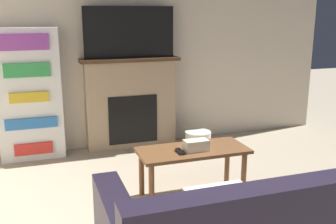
% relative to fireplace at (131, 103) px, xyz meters
% --- Properties ---
extents(wall_back, '(5.48, 0.06, 2.70)m').
position_rel_fireplace_xyz_m(wall_back, '(0.05, 0.14, 0.77)').
color(wall_back, beige).
rests_on(wall_back, ground_plane).
extents(fireplace, '(1.23, 0.28, 1.15)m').
position_rel_fireplace_xyz_m(fireplace, '(0.00, 0.00, 0.00)').
color(fireplace, tan).
rests_on(fireplace, ground_plane).
extents(tv, '(1.11, 0.03, 0.62)m').
position_rel_fireplace_xyz_m(tv, '(0.00, -0.02, 0.88)').
color(tv, black).
rests_on(tv, fireplace).
extents(coffee_table, '(1.01, 0.46, 0.47)m').
position_rel_fireplace_xyz_m(coffee_table, '(0.21, -1.58, -0.18)').
color(coffee_table, brown).
rests_on(coffee_table, ground_plane).
extents(tissue_box, '(0.22, 0.12, 0.10)m').
position_rel_fireplace_xyz_m(tissue_box, '(0.22, -1.63, -0.06)').
color(tissue_box, beige).
rests_on(tissue_box, coffee_table).
extents(remote_control, '(0.04, 0.15, 0.02)m').
position_rel_fireplace_xyz_m(remote_control, '(0.06, -1.64, -0.10)').
color(remote_control, black).
rests_on(remote_control, coffee_table).
extents(bookshelf, '(0.72, 0.29, 1.53)m').
position_rel_fireplace_xyz_m(bookshelf, '(-1.20, -0.02, 0.19)').
color(bookshelf, white).
rests_on(bookshelf, ground_plane).
extents(storage_basket, '(0.33, 0.33, 0.21)m').
position_rel_fireplace_xyz_m(storage_basket, '(0.79, -0.33, -0.47)').
color(storage_basket, silver).
rests_on(storage_basket, ground_plane).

